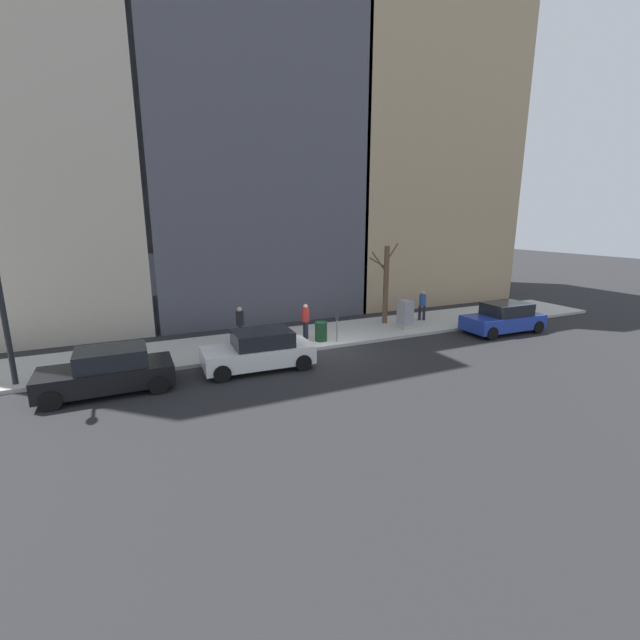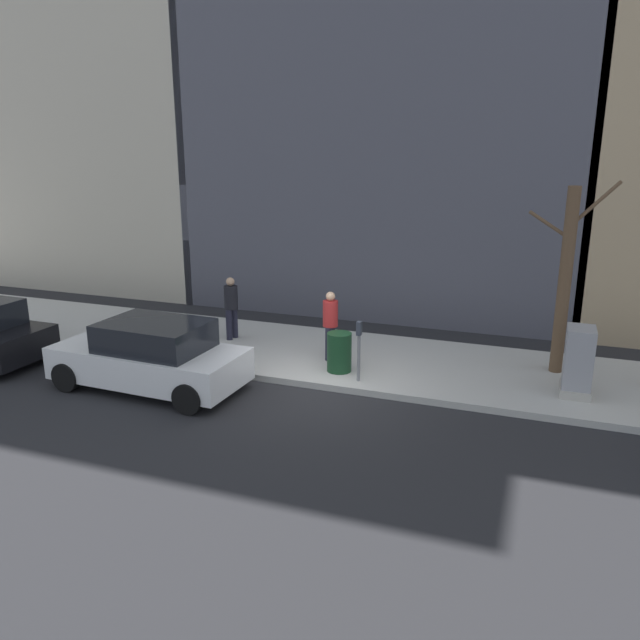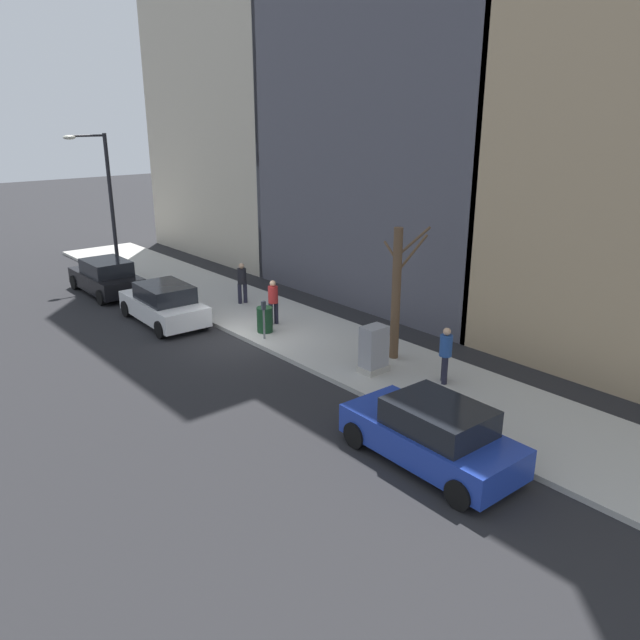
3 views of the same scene
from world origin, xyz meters
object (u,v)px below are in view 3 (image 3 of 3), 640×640
object	(u,v)px
parked_car_black	(106,277)
parking_meter	(264,316)
utility_box	(374,350)
parked_car_blue	(432,434)
parked_car_white	(164,304)
pedestrian_near_meter	(446,352)
pedestrian_midblock	(273,300)
streetlamp	(105,192)
bare_tree	(397,291)
office_block_center	(456,24)
pedestrian_far_corner	(242,281)
trash_bin	(265,320)

from	to	relation	value
parked_car_black	parking_meter	bearing A→B (deg)	-79.63
parked_car_black	utility_box	distance (m)	14.14
parked_car_blue	parked_car_white	world-z (taller)	same
pedestrian_near_meter	pedestrian_midblock	xyz separation A→B (m)	(-0.67, 7.38, 0.00)
pedestrian_near_meter	streetlamp	bearing A→B (deg)	51.77
streetlamp	bare_tree	world-z (taller)	streetlamp
parked_car_black	office_block_center	xyz separation A→B (m)	(12.79, -8.03, 10.30)
parked_car_black	parked_car_white	bearing A→B (deg)	-88.86
streetlamp	bare_tree	distance (m)	16.75
parking_meter	pedestrian_midblock	size ratio (longest dim) A/B	0.81
parked_car_white	pedestrian_far_corner	size ratio (longest dim) A/B	2.57
parked_car_white	utility_box	size ratio (longest dim) A/B	2.98
streetlamp	pedestrian_midblock	bearing A→B (deg)	-83.29
utility_box	streetlamp	xyz separation A→B (m)	(-1.02, 16.88, 3.17)
parked_car_black	office_block_center	bearing A→B (deg)	-31.76
trash_bin	parked_car_blue	bearing A→B (deg)	-102.49
utility_box	pedestrian_near_meter	bearing A→B (deg)	-62.06
parked_car_blue	utility_box	size ratio (longest dim) A/B	2.97
parked_car_white	streetlamp	xyz separation A→B (m)	(1.43, 8.24, 3.28)
pedestrian_midblock	pedestrian_far_corner	distance (m)	3.05
streetlamp	pedestrian_far_corner	distance (m)	9.11
parked_car_black	parked_car_blue	bearing A→B (deg)	-89.49
pedestrian_near_meter	pedestrian_far_corner	world-z (taller)	same
parking_meter	pedestrian_near_meter	xyz separation A→B (m)	(1.85, -6.31, 0.11)
parked_car_blue	parked_car_white	distance (m)	12.98
parked_car_black	pedestrian_far_corner	world-z (taller)	pedestrian_far_corner
streetlamp	trash_bin	bearing A→B (deg)	-87.02
utility_box	parked_car_black	bearing A→B (deg)	100.28
bare_tree	parked_car_black	bearing A→B (deg)	105.90
parked_car_black	pedestrian_near_meter	distance (m)	16.18
parked_car_white	pedestrian_near_meter	xyz separation A→B (m)	(3.45, -10.52, 0.35)
parking_meter	pedestrian_near_meter	bearing A→B (deg)	-73.70
bare_tree	parked_car_white	bearing A→B (deg)	114.61
parked_car_white	bare_tree	world-z (taller)	bare_tree
parked_car_blue	pedestrian_near_meter	xyz separation A→B (m)	(3.47, 2.46, 0.35)
office_block_center	pedestrian_near_meter	bearing A→B (deg)	-140.08
parked_car_black	bare_tree	xyz separation A→B (m)	(3.85, -13.53, 1.59)
streetlamp	parked_car_black	bearing A→B (deg)	-116.89
streetlamp	trash_bin	size ratio (longest dim) A/B	7.22
pedestrian_midblock	office_block_center	bearing A→B (deg)	-176.82
parked_car_black	bare_tree	bearing A→B (deg)	-73.74
parked_car_black	pedestrian_midblock	distance (m)	8.89
trash_bin	pedestrian_far_corner	size ratio (longest dim) A/B	0.54
trash_bin	office_block_center	world-z (taller)	office_block_center
trash_bin	parked_car_black	bearing A→B (deg)	103.44
parking_meter	trash_bin	bearing A→B (deg)	52.90
bare_tree	pedestrian_far_corner	distance (m)	8.21
parked_car_white	streetlamp	size ratio (longest dim) A/B	0.66
pedestrian_far_corner	office_block_center	world-z (taller)	office_block_center
parking_meter	pedestrian_near_meter	size ratio (longest dim) A/B	0.81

